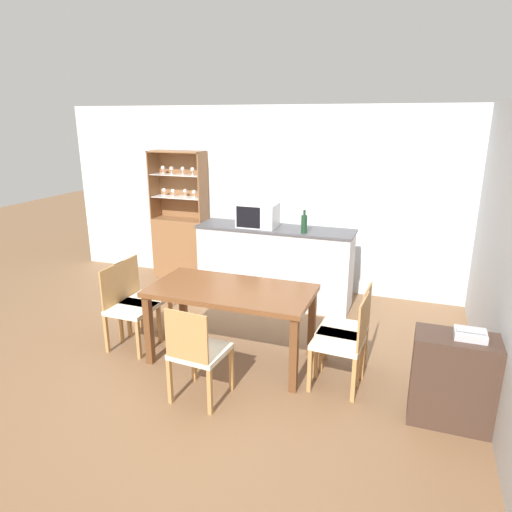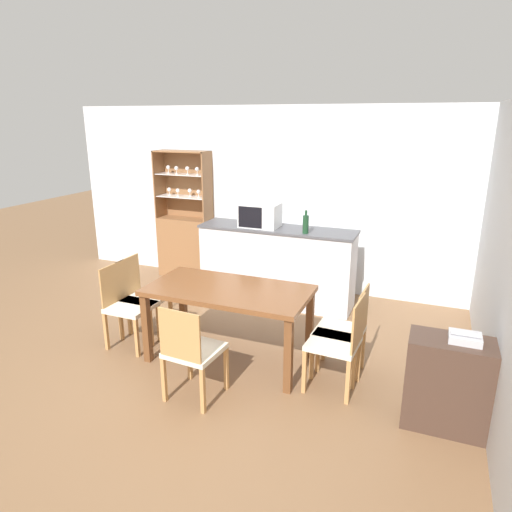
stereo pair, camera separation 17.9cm
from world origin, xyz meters
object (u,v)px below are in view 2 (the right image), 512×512
Objects in this scene: dining_chair_side_right_near at (339,343)px; telephone at (465,338)px; dining_table at (229,297)px; dining_chair_head_near at (192,351)px; side_cabinet at (447,384)px; dining_chair_side_left_near at (128,305)px; wine_bottle at (306,224)px; microwave at (260,215)px; display_cabinet at (186,239)px; dining_chair_side_right_far at (344,331)px; dining_chair_side_left_far at (141,297)px.

dining_chair_side_right_near is 3.82× the size of telephone.
dining_chair_head_near is (-0.00, -0.75, -0.22)m from dining_table.
telephone is at bearing 5.15° from side_cabinet.
dining_chair_side_right_near is at bearing 168.60° from telephone.
dining_chair_side_left_near is 3.19m from side_cabinet.
side_cabinet is at bearing 87.01° from dining_chair_side_left_near.
dining_chair_side_left_near is at bearing -133.56° from wine_bottle.
dining_chair_head_near is 1.80× the size of microwave.
dining_chair_head_near is 3.82× the size of telephone.
display_cabinet is at bearing 147.61° from telephone.
dining_chair_side_right_far is at bearing 155.60° from telephone.
microwave is at bearing 43.40° from dining_chair_side_right_near.
dining_chair_head_near is at bearing -90.26° from dining_table.
dining_chair_side_left_far is 1.18× the size of side_cabinet.
side_cabinet is (0.91, -0.21, -0.08)m from dining_chair_side_right_near.
side_cabinet is at bearing -113.89° from dining_chair_side_right_far.
dining_chair_side_right_far is at bearing 6.11° from dining_table.
dining_chair_head_near is 2.34m from wine_bottle.
dining_chair_side_left_far is at bearing 92.69° from dining_chair_side_right_far.
dining_chair_side_left_far is 3.31m from telephone.
dining_chair_side_right_near is at bearing 167.18° from side_cabinet.
side_cabinet is (3.76, -2.45, -0.21)m from display_cabinet.
microwave is 0.66× the size of side_cabinet.
display_cabinet reaches higher than dining_chair_side_right_near.
display_cabinet is 4.49m from side_cabinet.
dining_chair_side_right_far is 2.16m from microwave.
dining_chair_side_right_near is 0.25m from dining_chair_side_right_far.
microwave is at bearing 150.23° from dining_chair_side_left_far.
display_cabinet reaches higher than side_cabinet.
dining_chair_side_right_near reaches higher than telephone.
microwave is (-0.28, 1.58, 0.50)m from dining_table.
display_cabinet is 8.18× the size of telephone.
display_cabinet is at bearing -163.00° from dining_chair_side_left_far.
dining_table is 1.79× the size of dining_chair_side_left_far.
display_cabinet reaches higher than telephone.
display_cabinet is 3.63m from dining_chair_side_right_near.
display_cabinet is 2.53× the size of side_cabinet.
dining_table is at bearing 84.52° from dining_chair_side_left_far.
dining_chair_head_near is 1.30m from dining_chair_side_left_near.
microwave is at bearing 47.05° from dining_chair_side_right_far.
dining_table is 3.24× the size of microwave.
wine_bottle is (-0.77, 1.34, 0.68)m from dining_chair_side_right_far.
dining_chair_side_left_far is at bearing -120.55° from microwave.
dining_table is 2.12× the size of side_cabinet.
dining_chair_side_left_far reaches higher than telephone.
display_cabinet reaches higher than dining_chair_head_near.
dining_chair_side_left_far is at bearing -73.78° from display_cabinet.
dining_table is at bearing 87.24° from dining_chair_side_right_near.
telephone is at bearing -111.63° from dining_chair_side_right_far.
microwave is at bearing 141.67° from telephone.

